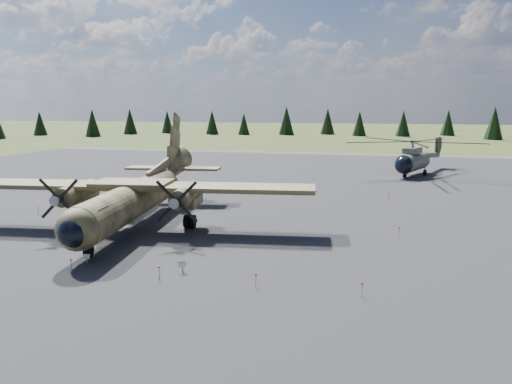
# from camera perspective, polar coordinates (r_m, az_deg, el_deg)

# --- Properties ---
(ground) EXTENTS (500.00, 500.00, 0.00)m
(ground) POSITION_cam_1_polar(r_m,az_deg,el_deg) (43.89, -6.08, -3.88)
(ground) COLOR #485525
(ground) RESTS_ON ground
(apron) EXTENTS (120.00, 120.00, 0.04)m
(apron) POSITION_cam_1_polar(r_m,az_deg,el_deg) (53.18, -2.48, -1.39)
(apron) COLOR #56565B
(apron) RESTS_ON ground
(transport_plane) EXTENTS (30.98, 27.99, 10.19)m
(transport_plane) POSITION_cam_1_polar(r_m,az_deg,el_deg) (44.59, -13.42, -0.03)
(transport_plane) COLOR #393F22
(transport_plane) RESTS_ON ground
(helicopter_near) EXTENTS (26.83, 26.83, 5.24)m
(helicopter_near) POSITION_cam_1_polar(r_m,az_deg,el_deg) (77.75, 17.57, 4.52)
(helicopter_near) COLOR slate
(helicopter_near) RESTS_ON ground
(info_placard_left) EXTENTS (0.47, 0.22, 0.72)m
(info_placard_left) POSITION_cam_1_polar(r_m,az_deg,el_deg) (35.05, -18.80, -7.12)
(info_placard_left) COLOR gray
(info_placard_left) RESTS_ON ground
(info_placard_right) EXTENTS (0.49, 0.27, 0.74)m
(info_placard_right) POSITION_cam_1_polar(r_m,az_deg,el_deg) (32.02, -8.42, -8.27)
(info_placard_right) COLOR gray
(info_placard_right) RESTS_ON ground
(barrier_fence) EXTENTS (33.12, 29.62, 0.85)m
(barrier_fence) POSITION_cam_1_polar(r_m,az_deg,el_deg) (43.85, -6.69, -3.22)
(barrier_fence) COLOR white
(barrier_fence) RESTS_ON ground
(treeline) EXTENTS (293.60, 295.23, 10.97)m
(treeline) POSITION_cam_1_polar(r_m,az_deg,el_deg) (39.61, -2.86, 1.54)
(treeline) COLOR black
(treeline) RESTS_ON ground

